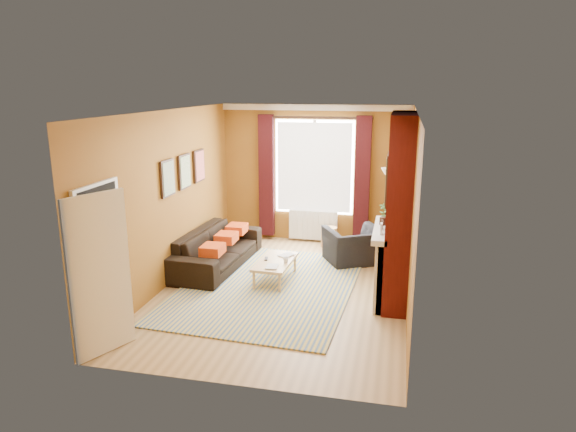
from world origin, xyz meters
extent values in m
plane|color=olive|center=(0.00, 0.00, 0.00)|extent=(5.50, 5.50, 0.00)
cube|color=brown|center=(0.00, 2.75, 1.40)|extent=(3.80, 0.02, 2.80)
cube|color=brown|center=(0.00, -2.75, 1.40)|extent=(3.80, 0.02, 2.80)
cube|color=brown|center=(1.90, 0.00, 1.40)|extent=(0.02, 5.50, 2.80)
cube|color=brown|center=(-1.90, 0.00, 1.40)|extent=(0.02, 5.50, 2.80)
cube|color=white|center=(0.00, 0.00, 2.80)|extent=(3.80, 5.50, 0.01)
cube|color=#4A0F0A|center=(1.72, 0.00, 1.40)|extent=(0.35, 1.40, 2.80)
cube|color=silver|center=(1.53, 0.00, 0.55)|extent=(0.12, 1.30, 1.10)
cube|color=silver|center=(1.48, 0.00, 1.08)|extent=(0.22, 1.40, 0.08)
cube|color=silver|center=(1.51, -0.58, 0.52)|extent=(0.16, 0.14, 1.04)
cube|color=silver|center=(1.51, 0.58, 0.52)|extent=(0.16, 0.14, 1.04)
cube|color=black|center=(1.56, 0.00, 0.45)|extent=(0.06, 0.80, 0.90)
cube|color=black|center=(1.54, 0.00, 0.03)|extent=(0.20, 1.00, 0.06)
cube|color=silver|center=(1.49, -0.35, 1.20)|extent=(0.03, 0.12, 0.16)
cube|color=black|center=(1.49, -0.10, 1.19)|extent=(0.03, 0.10, 0.14)
cylinder|color=black|center=(1.49, 0.15, 1.18)|extent=(0.10, 0.10, 0.12)
cube|color=black|center=(1.53, 0.00, 1.85)|extent=(0.03, 0.60, 0.75)
cube|color=olive|center=(1.51, 0.00, 1.85)|extent=(0.01, 0.52, 0.66)
cube|color=silver|center=(0.00, 2.71, 2.74)|extent=(3.80, 0.08, 0.12)
cube|color=white|center=(0.00, 2.72, 1.55)|extent=(1.60, 0.04, 1.90)
cube|color=white|center=(0.00, 2.68, 1.55)|extent=(1.50, 0.02, 1.80)
cube|color=silver|center=(0.00, 2.70, 1.55)|extent=(0.06, 0.04, 1.90)
cube|color=#330B0E|center=(-0.98, 2.63, 1.35)|extent=(0.30, 0.16, 2.50)
cube|color=#330B0E|center=(0.98, 2.63, 1.35)|extent=(0.30, 0.16, 2.50)
cylinder|color=black|center=(0.00, 2.63, 2.55)|extent=(2.30, 0.05, 0.05)
cube|color=silver|center=(0.00, 2.65, 0.35)|extent=(1.00, 0.10, 0.60)
cube|color=silver|center=(-0.45, 2.59, 0.35)|extent=(0.04, 0.03, 0.56)
cube|color=silver|center=(-0.34, 2.59, 0.35)|extent=(0.04, 0.03, 0.56)
cube|color=silver|center=(-0.23, 2.59, 0.35)|extent=(0.04, 0.03, 0.56)
cube|color=silver|center=(-0.12, 2.59, 0.35)|extent=(0.04, 0.03, 0.56)
cube|color=silver|center=(-0.01, 2.59, 0.35)|extent=(0.04, 0.03, 0.56)
cube|color=silver|center=(0.10, 2.59, 0.35)|extent=(0.04, 0.03, 0.56)
cube|color=silver|center=(0.21, 2.59, 0.35)|extent=(0.04, 0.03, 0.56)
cube|color=silver|center=(0.32, 2.59, 0.35)|extent=(0.04, 0.03, 0.56)
cube|color=silver|center=(0.43, 2.59, 0.35)|extent=(0.04, 0.03, 0.56)
cube|color=black|center=(-1.87, -0.10, 1.75)|extent=(0.04, 0.44, 0.58)
cube|color=gold|center=(-1.84, -0.10, 1.75)|extent=(0.01, 0.38, 0.52)
cube|color=black|center=(-1.87, 0.55, 1.75)|extent=(0.04, 0.44, 0.58)
cube|color=#438E2F|center=(-1.84, 0.55, 1.75)|extent=(0.01, 0.38, 0.52)
cube|color=black|center=(-1.87, 1.20, 1.75)|extent=(0.04, 0.44, 0.58)
cube|color=#C03058|center=(-1.84, 1.20, 1.75)|extent=(0.01, 0.38, 0.52)
cube|color=silver|center=(-1.88, -2.05, 1.00)|extent=(0.05, 0.94, 2.06)
cube|color=black|center=(-1.85, -2.05, 1.00)|extent=(0.02, 0.80, 1.98)
cube|color=silver|center=(-1.68, -2.41, 1.00)|extent=(0.37, 0.74, 1.98)
imported|color=#447634|center=(1.49, 0.45, 1.26)|extent=(0.14, 0.10, 0.27)
cube|color=#BF3A0F|center=(-1.27, 0.18, 0.52)|extent=(0.34, 0.40, 0.16)
cube|color=#BF3A0F|center=(-1.27, 0.88, 0.52)|extent=(0.34, 0.40, 0.16)
cube|color=#BF3A0F|center=(-1.27, 1.48, 0.52)|extent=(0.34, 0.40, 0.16)
cube|color=#34598F|center=(-0.28, 0.03, 0.01)|extent=(2.88, 3.85, 0.02)
imported|color=black|center=(-1.42, 0.78, 0.34)|extent=(1.05, 2.36, 0.67)
imported|color=black|center=(0.96, 1.52, 0.32)|extent=(1.29, 1.24, 0.64)
cube|color=#D5B37B|center=(-0.23, 0.33, 0.33)|extent=(0.58, 1.09, 0.04)
cylinder|color=#D5B37B|center=(-0.47, -0.14, 0.16)|extent=(0.05, 0.05, 0.31)
cylinder|color=#D5B37B|center=(-0.04, -0.16, 0.16)|extent=(0.05, 0.05, 0.31)
cylinder|color=#D5B37B|center=(-0.42, 0.82, 0.16)|extent=(0.05, 0.05, 0.31)
cylinder|color=#D5B37B|center=(0.00, 0.80, 0.16)|extent=(0.05, 0.05, 0.31)
cylinder|color=#A77A48|center=(0.38, 2.38, 0.20)|extent=(0.40, 0.40, 0.40)
cylinder|color=black|center=(1.48, 2.12, 0.02)|extent=(0.33, 0.33, 0.03)
cylinder|color=black|center=(1.48, 2.12, 0.80)|extent=(0.03, 0.03, 1.54)
cone|color=#F5E6C8|center=(1.48, 2.12, 1.59)|extent=(0.33, 0.33, 0.19)
imported|color=#999999|center=(-0.30, -0.01, 0.37)|extent=(0.20, 0.26, 0.02)
imported|color=#999999|center=(-0.19, 0.66, 0.37)|extent=(0.29, 0.32, 0.02)
imported|color=#999999|center=(-0.04, 0.27, 0.40)|extent=(0.13, 0.13, 0.09)
cube|color=#252528|center=(-0.40, 0.35, 0.37)|extent=(0.08, 0.17, 0.02)
camera|label=1|loc=(1.71, -7.47, 3.19)|focal=32.00mm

